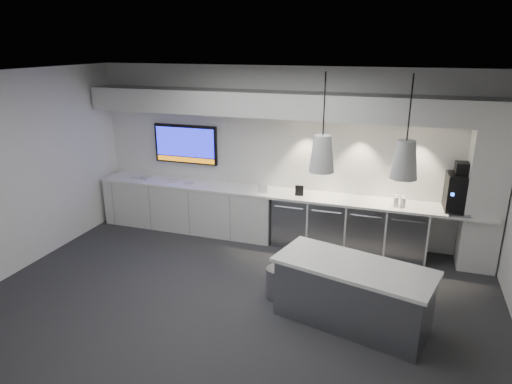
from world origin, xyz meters
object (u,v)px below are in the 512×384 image
(wall_tv, at_px, (186,144))
(island, at_px, (352,294))
(coffee_machine, at_px, (460,191))
(bin, at_px, (277,282))

(wall_tv, height_order, island, wall_tv)
(coffee_machine, bearing_deg, island, -124.48)
(wall_tv, bearing_deg, island, -35.11)
(coffee_machine, bearing_deg, wall_tv, 173.55)
(bin, relative_size, coffee_machine, 0.58)
(bin, bearing_deg, wall_tv, 138.48)
(island, xyz_separation_m, coffee_machine, (1.31, 2.17, 0.80))
(island, distance_m, coffee_machine, 2.66)
(wall_tv, bearing_deg, bin, -41.52)
(wall_tv, relative_size, island, 0.61)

